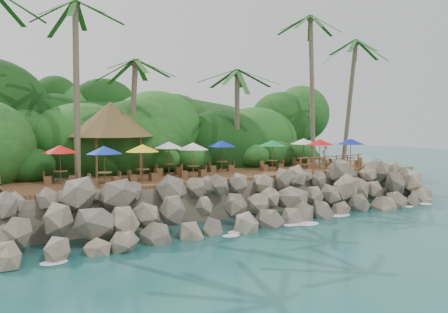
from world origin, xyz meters
TOP-DOWN VIEW (x-y plane):
  - ground at (0.00, 0.00)m, footprint 140.00×140.00m
  - land_base at (0.00, 16.00)m, footprint 32.00×25.20m
  - jungle_hill at (0.00, 23.50)m, footprint 44.80×28.00m
  - seawall at (0.00, 2.00)m, footprint 29.00×4.00m
  - terrace at (0.00, 6.00)m, footprint 26.00×5.00m
  - jungle_foliage at (0.00, 15.00)m, footprint 44.00×16.00m
  - foam_line at (0.00, 0.30)m, footprint 25.20×0.80m
  - palms at (0.23, 8.87)m, footprint 33.33×6.91m
  - palapa at (-6.16, 9.73)m, footprint 5.37×5.37m
  - dining_clusters at (-0.09, 5.85)m, footprint 21.90×4.96m
  - railing at (7.19, 3.65)m, footprint 6.10×0.10m
  - waiter at (8.33, 5.32)m, footprint 0.67×0.56m

SIDE VIEW (x-z plane):
  - ground at x=0.00m, z-range 0.00..0.00m
  - jungle_hill at x=0.00m, z-range -7.70..7.70m
  - jungle_foliage at x=0.00m, z-range -6.00..6.00m
  - foam_line at x=0.00m, z-range 0.00..0.06m
  - land_base at x=0.00m, z-range 0.00..2.10m
  - seawall at x=0.00m, z-range 0.00..2.30m
  - terrace at x=0.00m, z-range 2.10..2.30m
  - railing at x=7.19m, z-range 2.41..3.41m
  - waiter at x=8.33m, z-range 2.30..3.86m
  - dining_clusters at x=-0.09m, z-range 2.99..5.07m
  - palapa at x=-6.16m, z-range 3.49..8.09m
  - palms at x=0.23m, z-range 5.30..18.33m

